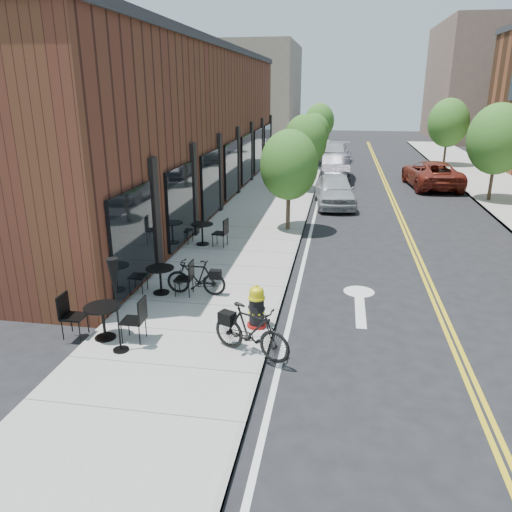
# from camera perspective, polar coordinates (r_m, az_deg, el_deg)

# --- Properties ---
(ground) EXTENTS (120.00, 120.00, 0.00)m
(ground) POSITION_cam_1_polar(r_m,az_deg,el_deg) (11.21, 1.72, -9.83)
(ground) COLOR black
(ground) RESTS_ON ground
(sidewalk_near) EXTENTS (4.00, 70.00, 0.12)m
(sidewalk_near) POSITION_cam_1_polar(r_m,az_deg,el_deg) (20.73, 0.08, 3.86)
(sidewalk_near) COLOR #9E9B93
(sidewalk_near) RESTS_ON ground
(building_near) EXTENTS (5.00, 28.00, 7.00)m
(building_near) POSITION_cam_1_polar(r_m,az_deg,el_deg) (25.09, -8.85, 14.19)
(building_near) COLOR #4F2519
(building_near) RESTS_ON ground
(bg_building_left) EXTENTS (8.00, 14.00, 10.00)m
(bg_building_left) POSITION_cam_1_polar(r_m,az_deg,el_deg) (58.52, 0.46, 18.27)
(bg_building_left) COLOR #726656
(bg_building_left) RESTS_ON ground
(bg_building_right) EXTENTS (10.00, 16.00, 12.00)m
(bg_building_right) POSITION_cam_1_polar(r_m,az_deg,el_deg) (61.55, 24.63, 17.64)
(bg_building_right) COLOR brown
(bg_building_right) RESTS_ON ground
(tree_near_a) EXTENTS (2.20, 2.20, 3.81)m
(tree_near_a) POSITION_cam_1_polar(r_m,az_deg,el_deg) (19.07, 3.79, 10.32)
(tree_near_a) COLOR #382B1E
(tree_near_a) RESTS_ON sidewalk_near
(tree_near_b) EXTENTS (2.30, 2.30, 3.98)m
(tree_near_b) POSITION_cam_1_polar(r_m,az_deg,el_deg) (26.97, 5.62, 12.94)
(tree_near_b) COLOR #382B1E
(tree_near_b) RESTS_ON sidewalk_near
(tree_near_c) EXTENTS (2.10, 2.10, 3.67)m
(tree_near_c) POSITION_cam_1_polar(r_m,az_deg,el_deg) (34.94, 6.62, 13.88)
(tree_near_c) COLOR #382B1E
(tree_near_c) RESTS_ON sidewalk_near
(tree_near_d) EXTENTS (2.40, 2.40, 4.11)m
(tree_near_d) POSITION_cam_1_polar(r_m,az_deg,el_deg) (42.89, 7.27, 15.06)
(tree_near_d) COLOR #382B1E
(tree_near_d) RESTS_ON sidewalk_near
(tree_far_b) EXTENTS (2.80, 2.80, 4.62)m
(tree_far_b) POSITION_cam_1_polar(r_m,az_deg,el_deg) (26.88, 25.88, 11.93)
(tree_far_b) COLOR #382B1E
(tree_far_b) RESTS_ON sidewalk_far
(tree_far_c) EXTENTS (2.80, 2.80, 4.62)m
(tree_far_c) POSITION_cam_1_polar(r_m,az_deg,el_deg) (38.53, 21.13, 14.01)
(tree_far_c) COLOR #382B1E
(tree_far_c) RESTS_ON sidewalk_far
(fire_hydrant) EXTENTS (0.54, 0.54, 1.02)m
(fire_hydrant) POSITION_cam_1_polar(r_m,az_deg,el_deg) (11.44, 0.07, -5.85)
(fire_hydrant) COLOR maroon
(fire_hydrant) RESTS_ON sidewalk_near
(bicycle_left) EXTENTS (1.61, 0.47, 0.97)m
(bicycle_left) POSITION_cam_1_polar(r_m,az_deg,el_deg) (13.29, -6.87, -2.41)
(bicycle_left) COLOR black
(bicycle_left) RESTS_ON sidewalk_near
(bicycle_right) EXTENTS (1.88, 1.21, 1.10)m
(bicycle_right) POSITION_cam_1_polar(r_m,az_deg,el_deg) (10.23, -0.56, -8.55)
(bicycle_right) COLOR black
(bicycle_right) RESTS_ON sidewalk_near
(bistro_set_a) EXTENTS (1.83, 0.81, 0.99)m
(bistro_set_a) POSITION_cam_1_polar(r_m,az_deg,el_deg) (11.40, -17.06, -6.73)
(bistro_set_a) COLOR black
(bistro_set_a) RESTS_ON sidewalk_near
(bistro_set_b) EXTENTS (1.73, 0.76, 0.94)m
(bistro_set_b) POSITION_cam_1_polar(r_m,az_deg,el_deg) (13.50, -10.87, -2.32)
(bistro_set_b) COLOR black
(bistro_set_b) RESTS_ON sidewalk_near
(bistro_set_c) EXTENTS (1.84, 0.88, 0.97)m
(bistro_set_c) POSITION_cam_1_polar(r_m,az_deg,el_deg) (17.55, -6.17, 2.87)
(bistro_set_c) COLOR black
(bistro_set_c) RESTS_ON sidewalk_near
(patio_umbrella) EXTENTS (0.33, 0.33, 2.04)m
(patio_umbrella) POSITION_cam_1_polar(r_m,az_deg,el_deg) (10.40, -15.84, -3.29)
(patio_umbrella) COLOR black
(patio_umbrella) RESTS_ON sidewalk_near
(parked_car_a) EXTENTS (2.23, 4.58, 1.50)m
(parked_car_a) POSITION_cam_1_polar(r_m,az_deg,el_deg) (24.19, 8.98, 7.45)
(parked_car_a) COLOR #9EA1A6
(parked_car_a) RESTS_ON ground
(parked_car_b) EXTENTS (1.75, 4.82, 1.58)m
(parked_car_b) POSITION_cam_1_polar(r_m,az_deg,el_deg) (31.31, 9.12, 10.02)
(parked_car_b) COLOR black
(parked_car_b) RESTS_ON ground
(parked_car_c) EXTENTS (2.63, 5.34, 1.49)m
(parked_car_c) POSITION_cam_1_polar(r_m,az_deg,el_deg) (38.07, 8.93, 11.46)
(parked_car_c) COLOR #A5A6AA
(parked_car_c) RESTS_ON ground
(parked_car_far) EXTENTS (3.00, 5.65, 1.51)m
(parked_car_far) POSITION_cam_1_polar(r_m,az_deg,el_deg) (30.14, 19.43, 8.82)
(parked_car_far) COLOR maroon
(parked_car_far) RESTS_ON ground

